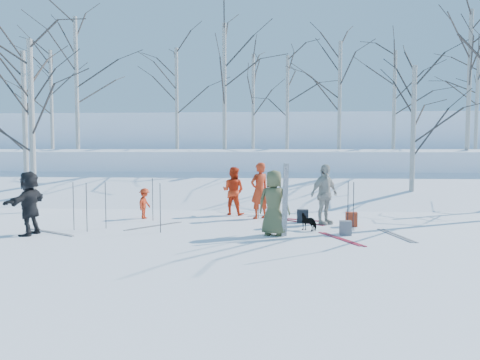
# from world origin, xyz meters

# --- Properties ---
(ground) EXTENTS (120.00, 120.00, 0.00)m
(ground) POSITION_xyz_m (0.00, 0.00, 0.00)
(ground) COLOR white
(ground) RESTS_ON ground
(snow_ramp) EXTENTS (70.00, 9.49, 4.12)m
(snow_ramp) POSITION_xyz_m (0.00, 7.00, 0.15)
(snow_ramp) COLOR white
(snow_ramp) RESTS_ON ground
(snow_plateau) EXTENTS (70.00, 18.00, 2.20)m
(snow_plateau) POSITION_xyz_m (0.00, 17.00, 1.00)
(snow_plateau) COLOR white
(snow_plateau) RESTS_ON ground
(far_hill) EXTENTS (90.00, 30.00, 6.00)m
(far_hill) POSITION_xyz_m (0.00, 38.00, 2.00)
(far_hill) COLOR white
(far_hill) RESTS_ON ground
(skier_olive_center) EXTENTS (0.95, 0.73, 1.72)m
(skier_olive_center) POSITION_xyz_m (1.05, -0.68, 0.86)
(skier_olive_center) COLOR #494E2F
(skier_olive_center) RESTS_ON ground
(skier_red_north) EXTENTS (0.79, 0.75, 1.82)m
(skier_red_north) POSITION_xyz_m (0.58, 2.22, 0.91)
(skier_red_north) COLOR red
(skier_red_north) RESTS_ON ground
(skier_redor_behind) EXTENTS (0.95, 0.84, 1.64)m
(skier_redor_behind) POSITION_xyz_m (-0.34, 3.00, 0.82)
(skier_redor_behind) COLOR red
(skier_redor_behind) RESTS_ON ground
(skier_red_seated) EXTENTS (0.48, 0.70, 0.99)m
(skier_red_seated) POSITION_xyz_m (-3.13, 1.93, 0.49)
(skier_red_seated) COLOR red
(skier_red_seated) RESTS_ON ground
(skier_cream_east) EXTENTS (1.09, 1.03, 1.81)m
(skier_cream_east) POSITION_xyz_m (2.55, 1.20, 0.90)
(skier_cream_east) COLOR beige
(skier_cream_east) RESTS_ON ground
(skier_grey_west) EXTENTS (0.65, 1.60, 1.69)m
(skier_grey_west) POSITION_xyz_m (-5.37, -1.07, 0.84)
(skier_grey_west) COLOR black
(skier_grey_west) RESTS_ON ground
(dog) EXTENTS (0.60, 0.55, 0.48)m
(dog) POSITION_xyz_m (2.02, 0.13, 0.24)
(dog) COLOR black
(dog) RESTS_ON ground
(upright_ski_left) EXTENTS (0.12, 0.17, 1.90)m
(upright_ski_left) POSITION_xyz_m (1.30, -0.90, 0.95)
(upright_ski_left) COLOR silver
(upright_ski_left) RESTS_ON ground
(upright_ski_right) EXTENTS (0.11, 0.23, 1.89)m
(upright_ski_right) POSITION_xyz_m (1.37, -0.86, 0.95)
(upright_ski_right) COLOR silver
(upright_ski_right) RESTS_ON ground
(ski_pair_a) EXTENTS (0.98, 1.98, 0.02)m
(ski_pair_a) POSITION_xyz_m (4.24, -0.50, 0.01)
(ski_pair_a) COLOR silver
(ski_pair_a) RESTS_ON ground
(ski_pair_b) EXTENTS (1.63, 2.05, 0.02)m
(ski_pair_b) POSITION_xyz_m (2.73, -1.08, 0.01)
(ski_pair_b) COLOR maroon
(ski_pair_b) RESTS_ON ground
(ski_pair_c) EXTENTS (2.06, 2.10, 0.02)m
(ski_pair_c) POSITION_xyz_m (-2.45, 0.47, 0.01)
(ski_pair_c) COLOR silver
(ski_pair_c) RESTS_ON ground
(ski_pair_d) EXTENTS (1.85, 2.07, 0.02)m
(ski_pair_d) POSITION_xyz_m (-4.97, -0.71, 0.01)
(ski_pair_d) COLOR silver
(ski_pair_d) RESTS_ON ground
(ski_pair_e) EXTENTS (1.58, 2.05, 0.02)m
(ski_pair_e) POSITION_xyz_m (1.69, 2.07, 0.01)
(ski_pair_e) COLOR maroon
(ski_pair_e) RESTS_ON ground
(ski_pair_f) EXTENTS (2.09, 2.10, 0.02)m
(ski_pair_f) POSITION_xyz_m (1.77, 1.59, 0.01)
(ski_pair_f) COLOR maroon
(ski_pair_f) RESTS_ON ground
(ski_pole_a) EXTENTS (0.02, 0.02, 1.34)m
(ski_pole_a) POSITION_xyz_m (-4.53, -0.27, 0.67)
(ski_pole_a) COLOR black
(ski_pole_a) RESTS_ON ground
(ski_pole_b) EXTENTS (0.02, 0.02, 1.34)m
(ski_pole_b) POSITION_xyz_m (0.84, 2.45, 0.67)
(ski_pole_b) COLOR black
(ski_pole_b) RESTS_ON ground
(ski_pole_c) EXTENTS (0.02, 0.02, 1.34)m
(ski_pole_c) POSITION_xyz_m (-2.02, -0.49, 0.67)
(ski_pole_c) COLOR black
(ski_pole_c) RESTS_ON ground
(ski_pole_d) EXTENTS (0.02, 0.02, 1.34)m
(ski_pole_d) POSITION_xyz_m (3.16, 0.61, 0.67)
(ski_pole_d) COLOR black
(ski_pole_d) RESTS_ON ground
(ski_pole_e) EXTENTS (0.02, 0.02, 1.34)m
(ski_pole_e) POSITION_xyz_m (3.26, 0.29, 0.67)
(ski_pole_e) COLOR black
(ski_pole_e) RESTS_ON ground
(ski_pole_f) EXTENTS (0.02, 0.02, 1.34)m
(ski_pole_f) POSITION_xyz_m (-2.76, 1.52, 0.67)
(ski_pole_f) COLOR black
(ski_pole_f) RESTS_ON ground
(ski_pole_g) EXTENTS (0.02, 0.02, 1.34)m
(ski_pole_g) POSITION_xyz_m (-4.05, -0.52, 0.67)
(ski_pole_g) COLOR black
(ski_pole_g) RESTS_ON ground
(ski_pole_h) EXTENTS (0.02, 0.02, 1.34)m
(ski_pole_h) POSITION_xyz_m (-3.72, 0.01, 0.67)
(ski_pole_h) COLOR black
(ski_pole_h) RESTS_ON ground
(ski_pole_i) EXTENTS (0.02, 0.02, 1.34)m
(ski_pole_i) POSITION_xyz_m (0.54, 2.28, 0.67)
(ski_pole_i) COLOR black
(ski_pole_i) RESTS_ON ground
(backpack_red) EXTENTS (0.32, 0.22, 0.42)m
(backpack_red) POSITION_xyz_m (3.31, 0.87, 0.21)
(backpack_red) COLOR maroon
(backpack_red) RESTS_ON ground
(backpack_grey) EXTENTS (0.30, 0.20, 0.38)m
(backpack_grey) POSITION_xyz_m (2.93, -0.52, 0.19)
(backpack_grey) COLOR #5A5B61
(backpack_grey) RESTS_ON ground
(backpack_dark) EXTENTS (0.34, 0.24, 0.40)m
(backpack_dark) POSITION_xyz_m (1.93, 1.49, 0.20)
(backpack_dark) COLOR black
(backpack_dark) RESTS_ON ground
(birch_plateau_a) EXTENTS (4.56, 4.56, 5.66)m
(birch_plateau_a) POSITION_xyz_m (-0.22, 15.41, 5.03)
(birch_plateau_a) COLOR silver
(birch_plateau_a) RESTS_ON snow_plateau
(birch_plateau_b) EXTENTS (4.21, 4.21, 5.16)m
(birch_plateau_b) POSITION_xyz_m (7.33, 12.42, 4.78)
(birch_plateau_b) COLOR silver
(birch_plateau_b) RESTS_ON snow_plateau
(birch_plateau_c) EXTENTS (4.55, 4.55, 5.64)m
(birch_plateau_c) POSITION_xyz_m (-11.69, 13.31, 5.02)
(birch_plateau_c) COLOR silver
(birch_plateau_c) RESTS_ON snow_plateau
(birch_plateau_d) EXTENTS (4.57, 4.57, 5.67)m
(birch_plateau_d) POSITION_xyz_m (-4.43, 13.39, 5.03)
(birch_plateau_d) COLOR silver
(birch_plateau_d) RESTS_ON snow_plateau
(birch_plateau_e) EXTENTS (4.36, 4.36, 5.37)m
(birch_plateau_e) POSITION_xyz_m (4.31, 11.06, 4.89)
(birch_plateau_e) COLOR silver
(birch_plateau_e) RESTS_ON snow_plateau
(birch_plateau_f) EXTENTS (5.52, 5.52, 7.03)m
(birch_plateau_f) POSITION_xyz_m (-9.53, 11.78, 5.72)
(birch_plateau_f) COLOR silver
(birch_plateau_f) RESTS_ON snow_plateau
(birch_plateau_g) EXTENTS (4.36, 4.36, 5.37)m
(birch_plateau_g) POSITION_xyz_m (12.53, 14.80, 4.88)
(birch_plateau_g) COLOR silver
(birch_plateau_g) RESTS_ON snow_plateau
(birch_plateau_h) EXTENTS (4.01, 4.01, 4.88)m
(birch_plateau_h) POSITION_xyz_m (1.73, 11.90, 4.64)
(birch_plateau_h) COLOR silver
(birch_plateau_h) RESTS_ON snow_plateau
(birch_plateau_i) EXTENTS (5.39, 5.39, 6.85)m
(birch_plateau_i) POSITION_xyz_m (10.64, 11.24, 5.62)
(birch_plateau_i) COLOR silver
(birch_plateau_i) RESTS_ON snow_plateau
(birch_plateau_j) EXTENTS (4.94, 4.94, 6.20)m
(birch_plateau_j) POSITION_xyz_m (-1.42, 10.47, 5.30)
(birch_plateau_j) COLOR silver
(birch_plateau_j) RESTS_ON snow_plateau
(birch_edge_a) EXTENTS (4.84, 4.84, 6.06)m
(birch_edge_a) POSITION_xyz_m (-7.45, 3.10, 3.03)
(birch_edge_a) COLOR silver
(birch_edge_a) RESTS_ON ground
(birch_edge_d) EXTENTS (4.87, 4.87, 6.11)m
(birch_edge_d) POSITION_xyz_m (-8.87, 5.22, 3.05)
(birch_edge_d) COLOR silver
(birch_edge_d) RESTS_ON ground
(birch_edge_e) EXTENTS (4.44, 4.44, 5.49)m
(birch_edge_e) POSITION_xyz_m (6.49, 6.03, 2.74)
(birch_edge_e) COLOR silver
(birch_edge_e) RESTS_ON ground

